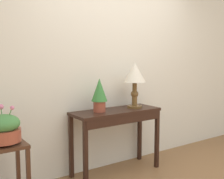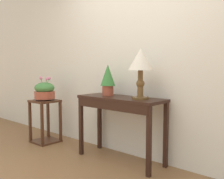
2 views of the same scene
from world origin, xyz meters
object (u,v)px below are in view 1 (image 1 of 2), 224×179
potted_plant_on_console (99,93)px  pedestal_stand_left (6,178)px  console_table (117,120)px  table_lamp (135,76)px  planter_bowl_wide (3,129)px

potted_plant_on_console → pedestal_stand_left: size_ratio=0.61×
console_table → potted_plant_on_console: bearing=169.5°
table_lamp → potted_plant_on_console: size_ratio=1.44×
pedestal_stand_left → planter_bowl_wide: 0.47m
console_table → potted_plant_on_console: 0.41m
potted_plant_on_console → pedestal_stand_left: 1.34m
table_lamp → planter_bowl_wide: table_lamp is taller
potted_plant_on_console → planter_bowl_wide: potted_plant_on_console is taller
planter_bowl_wide → table_lamp: bearing=5.6°
table_lamp → planter_bowl_wide: bearing=-174.4°
table_lamp → planter_bowl_wide: (-1.65, -0.16, -0.40)m
console_table → potted_plant_on_console: size_ratio=2.83×
console_table → planter_bowl_wide: size_ratio=3.13×
pedestal_stand_left → table_lamp: bearing=5.6°
pedestal_stand_left → planter_bowl_wide: (-0.00, 0.00, 0.47)m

